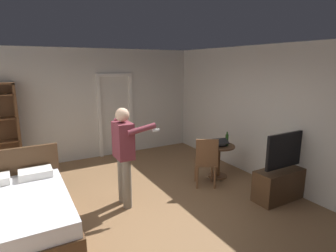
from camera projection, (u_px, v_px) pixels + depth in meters
ground_plane at (144, 213)px, 4.46m from camera, size 6.89×6.89×0.00m
wall_back at (90, 105)px, 6.87m from camera, size 5.70×0.12×2.74m
wall_right at (270, 115)px, 5.49m from camera, size 0.12×6.51×2.74m
doorway_frame at (115, 109)px, 7.14m from camera, size 0.93×0.08×2.13m
bed at (18, 214)px, 3.85m from camera, size 1.39×2.04×1.02m
tv_flatscreen at (285, 179)px, 4.92m from camera, size 1.22×0.40×1.22m
side_table at (218, 156)px, 5.80m from camera, size 0.66×0.66×0.70m
laptop at (219, 144)px, 5.69m from camera, size 0.38×0.38×0.17m
bottle_on_table at (227, 140)px, 5.73m from camera, size 0.06×0.06×0.29m
wooden_chair at (206, 160)px, 5.32m from camera, size 0.57×0.57×0.99m
person_blue_shirt at (124, 150)px, 4.54m from camera, size 0.66×0.55×1.68m
suitcase_dark at (37, 178)px, 5.26m from camera, size 0.50×0.40×0.46m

